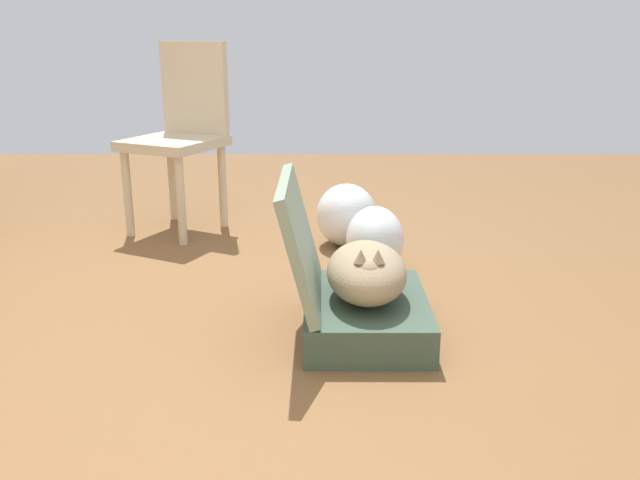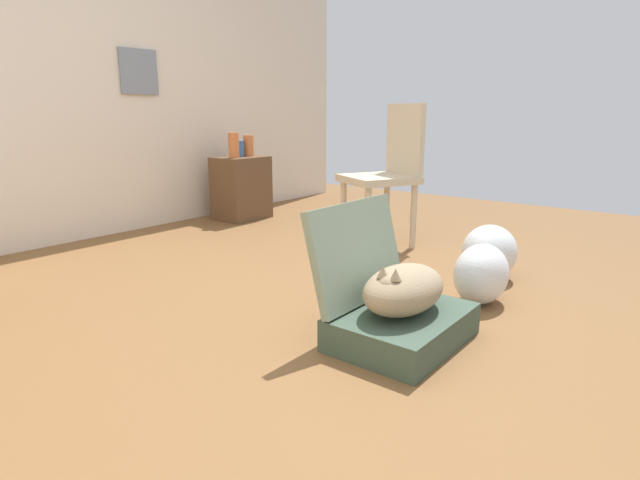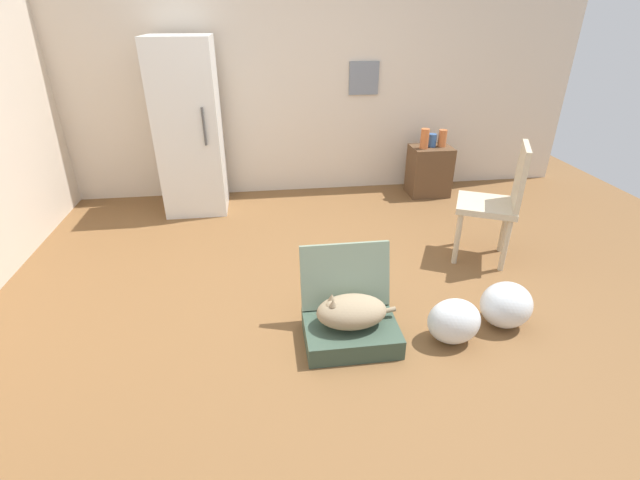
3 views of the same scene
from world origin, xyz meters
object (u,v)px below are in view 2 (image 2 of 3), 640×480
(side_table, at_px, (241,188))
(vase_round, at_px, (239,149))
(plastic_bag_white, at_px, (481,274))
(chair, at_px, (388,170))
(vase_tall, at_px, (234,145))
(cat, at_px, (403,289))
(suitcase_base, at_px, (402,327))
(vase_short, at_px, (249,146))
(plastic_bag_clear, at_px, (489,252))

(side_table, height_order, vase_round, vase_round)
(plastic_bag_white, distance_m, chair, 1.28)
(plastic_bag_white, distance_m, vase_tall, 2.58)
(vase_tall, bearing_deg, cat, -118.16)
(cat, xyz_separation_m, vase_round, (1.38, 2.43, 0.39))
(suitcase_base, xyz_separation_m, vase_round, (1.37, 2.43, 0.55))
(cat, bearing_deg, vase_tall, 61.84)
(cat, height_order, side_table, side_table)
(suitcase_base, relative_size, vase_tall, 2.74)
(cat, bearing_deg, chair, 33.35)
(vase_short, distance_m, chair, 1.52)
(suitcase_base, bearing_deg, plastic_bag_white, -7.02)
(vase_round, xyz_separation_m, chair, (-0.01, -1.53, -0.08))
(suitcase_base, distance_m, cat, 0.17)
(side_table, bearing_deg, plastic_bag_clear, -97.72)
(plastic_bag_white, distance_m, plastic_bag_clear, 0.42)
(plastic_bag_clear, relative_size, chair, 0.34)
(cat, xyz_separation_m, vase_short, (1.49, 2.42, 0.41))
(suitcase_base, height_order, plastic_bag_white, plastic_bag_white)
(cat, height_order, vase_short, vase_short)
(side_table, bearing_deg, plastic_bag_white, -106.36)
(plastic_bag_white, xyz_separation_m, vase_round, (0.73, 2.51, 0.47))
(cat, xyz_separation_m, side_table, (1.38, 2.41, 0.04))
(side_table, distance_m, chair, 1.53)
(cat, bearing_deg, suitcase_base, -4.26)
(plastic_bag_clear, xyz_separation_m, vase_short, (0.43, 2.38, 0.49))
(cat, distance_m, side_table, 2.78)
(side_table, bearing_deg, vase_tall, -158.16)
(cat, relative_size, plastic_bag_white, 1.54)
(cat, relative_size, plastic_bag_clear, 1.53)
(cat, relative_size, side_table, 0.94)
(plastic_bag_white, xyz_separation_m, plastic_bag_clear, (0.41, 0.11, 0.01))
(vase_round, distance_m, chair, 1.53)
(side_table, xyz_separation_m, vase_short, (0.11, 0.00, 0.37))
(vase_short, height_order, chair, chair)
(suitcase_base, xyz_separation_m, cat, (-0.00, 0.00, 0.17))
(plastic_bag_white, bearing_deg, suitcase_base, 172.98)
(plastic_bag_white, distance_m, vase_short, 2.68)
(chair, bearing_deg, cat, -30.42)
(suitcase_base, xyz_separation_m, side_table, (1.37, 2.41, 0.21))
(suitcase_base, distance_m, vase_short, 2.90)
(plastic_bag_white, relative_size, side_table, 0.61)
(plastic_bag_white, relative_size, vase_short, 1.84)
(plastic_bag_clear, distance_m, vase_tall, 2.40)
(vase_tall, bearing_deg, chair, -85.92)
(vase_tall, xyz_separation_m, chair, (0.10, -1.47, -0.12))
(plastic_bag_clear, xyz_separation_m, side_table, (0.32, 2.38, 0.12))
(suitcase_base, relative_size, side_table, 1.06)
(vase_short, bearing_deg, plastic_bag_white, -108.64)
(vase_tall, height_order, vase_round, vase_tall)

